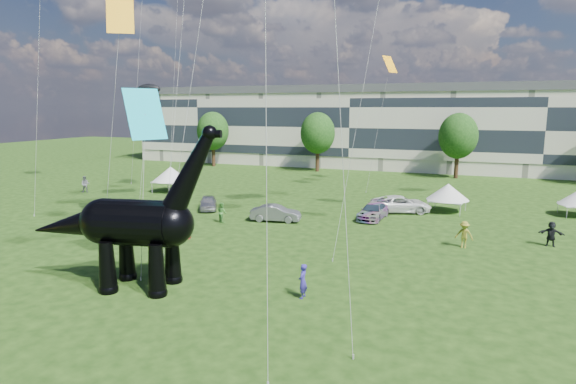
% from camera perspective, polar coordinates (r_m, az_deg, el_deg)
% --- Properties ---
extents(ground, '(220.00, 220.00, 0.00)m').
position_cam_1_polar(ground, '(21.58, -9.68, -16.65)').
color(ground, '#16330C').
rests_on(ground, ground).
extents(terrace_row, '(78.00, 11.00, 12.00)m').
position_cam_1_polar(terrace_row, '(80.60, 8.23, 7.33)').
color(terrace_row, beige).
rests_on(terrace_row, ground).
extents(tree_far_left, '(5.20, 5.20, 9.44)m').
position_cam_1_polar(tree_far_left, '(80.27, -8.91, 7.51)').
color(tree_far_left, '#382314').
rests_on(tree_far_left, ground).
extents(tree_mid_left, '(5.20, 5.20, 9.44)m').
position_cam_1_polar(tree_mid_left, '(72.96, 3.54, 7.37)').
color(tree_mid_left, '#382314').
rests_on(tree_mid_left, ground).
extents(tree_mid_right, '(5.20, 5.20, 9.44)m').
position_cam_1_polar(tree_mid_right, '(69.57, 19.55, 6.69)').
color(tree_mid_right, '#382314').
rests_on(tree_mid_right, ground).
extents(dinosaur_sculpture, '(11.16, 3.98, 9.09)m').
position_cam_1_polar(dinosaur_sculpture, '(27.03, -18.19, -3.75)').
color(dinosaur_sculpture, black).
rests_on(dinosaur_sculpture, ground).
extents(car_silver, '(3.26, 4.16, 1.33)m').
position_cam_1_polar(car_silver, '(46.45, -9.44, -1.26)').
color(car_silver, '#A4A3A8').
rests_on(car_silver, ground).
extents(car_grey, '(4.47, 2.26, 1.41)m').
position_cam_1_polar(car_grey, '(41.11, -1.48, -2.53)').
color(car_grey, slate).
rests_on(car_grey, ground).
extents(car_white, '(6.06, 4.19, 1.54)m').
position_cam_1_polar(car_white, '(45.83, 13.22, -1.41)').
color(car_white, white).
rests_on(car_white, ground).
extents(car_dark, '(2.30, 4.87, 1.37)m').
position_cam_1_polar(car_dark, '(42.61, 10.06, -2.26)').
color(car_dark, '#595960').
rests_on(car_dark, ground).
extents(gazebo_near, '(4.35, 4.35, 2.67)m').
position_cam_1_polar(gazebo_near, '(46.98, 18.42, -0.01)').
color(gazebo_near, silver).
rests_on(gazebo_near, ground).
extents(gazebo_left, '(4.18, 4.18, 2.90)m').
position_cam_1_polar(gazebo_left, '(56.99, -13.73, 2.07)').
color(gazebo_left, silver).
rests_on(gazebo_left, ground).
extents(visitors, '(56.27, 43.70, 1.89)m').
position_cam_1_polar(visitors, '(34.81, 3.27, -4.54)').
color(visitors, black).
rests_on(visitors, ground).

